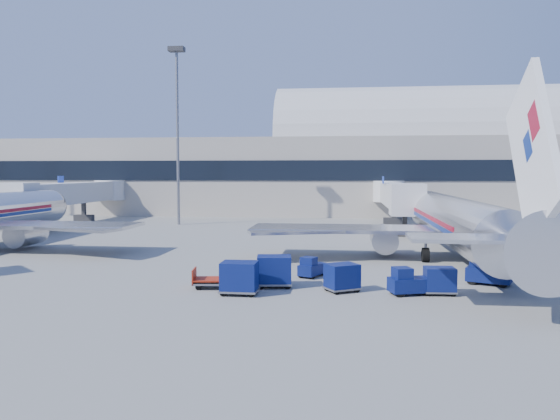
# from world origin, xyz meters

# --- Properties ---
(ground) EXTENTS (260.00, 260.00, 0.00)m
(ground) POSITION_xyz_m (0.00, 0.00, 0.00)
(ground) COLOR gray
(ground) RESTS_ON ground
(terminal) EXTENTS (170.00, 28.15, 21.00)m
(terminal) POSITION_xyz_m (-13.60, 55.96, 7.52)
(terminal) COLOR #B2AA9E
(terminal) RESTS_ON ground
(airliner_main) EXTENTS (32.00, 37.26, 12.07)m
(airliner_main) POSITION_xyz_m (10.00, 4.51, 2.93)
(airliner_main) COLOR silver
(airliner_main) RESTS_ON ground
(jetbridge_near) EXTENTS (4.40, 27.50, 6.25)m
(jetbridge_near) POSITION_xyz_m (7.60, 30.81, 3.93)
(jetbridge_near) COLOR silver
(jetbridge_near) RESTS_ON ground
(jetbridge_mid) EXTENTS (4.40, 27.50, 6.25)m
(jetbridge_mid) POSITION_xyz_m (-34.40, 30.81, 3.93)
(jetbridge_mid) COLOR silver
(jetbridge_mid) RESTS_ON ground
(mast_west) EXTENTS (2.00, 1.20, 22.60)m
(mast_west) POSITION_xyz_m (-20.00, 30.00, 14.79)
(mast_west) COLOR slate
(mast_west) RESTS_ON ground
(tug_lead) EXTENTS (2.60, 1.82, 1.54)m
(tug_lead) POSITION_xyz_m (4.88, -7.82, 0.70)
(tug_lead) COLOR #0B1653
(tug_lead) RESTS_ON ground
(tug_right) EXTENTS (2.82, 2.18, 1.65)m
(tug_right) POSITION_xyz_m (9.88, -4.45, 0.75)
(tug_right) COLOR #0B1653
(tug_right) RESTS_ON ground
(tug_left) EXTENTS (1.81, 2.30, 1.34)m
(tug_left) POSITION_xyz_m (-0.80, -3.29, 0.61)
(tug_left) COLOR #0B1653
(tug_left) RESTS_ON ground
(cart_train_a) EXTENTS (2.25, 2.10, 1.59)m
(cart_train_a) POSITION_xyz_m (1.20, -7.45, 0.85)
(cart_train_a) COLOR #0B1653
(cart_train_a) RESTS_ON ground
(cart_train_b) EXTENTS (2.28, 1.86, 1.84)m
(cart_train_b) POSITION_xyz_m (-2.79, -6.65, 0.98)
(cart_train_b) COLOR #0B1653
(cart_train_b) RESTS_ON ground
(cart_train_c) EXTENTS (2.08, 1.59, 1.82)m
(cart_train_c) POSITION_xyz_m (-4.45, -8.84, 0.97)
(cart_train_c) COLOR #0B1653
(cart_train_c) RESTS_ON ground
(cart_solo_near) EXTENTS (1.77, 1.39, 1.51)m
(cart_solo_near) POSITION_xyz_m (6.58, -7.53, 0.81)
(cart_solo_near) COLOR #0B1653
(cart_solo_near) RESTS_ON ground
(cart_open_red) EXTENTS (2.29, 1.75, 0.57)m
(cart_open_red) POSITION_xyz_m (-6.37, -7.41, 0.41)
(cart_open_red) COLOR slate
(cart_open_red) RESTS_ON ground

